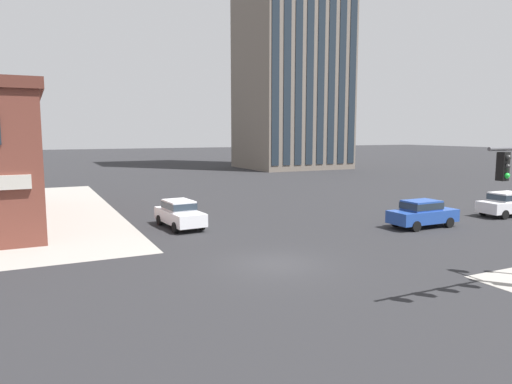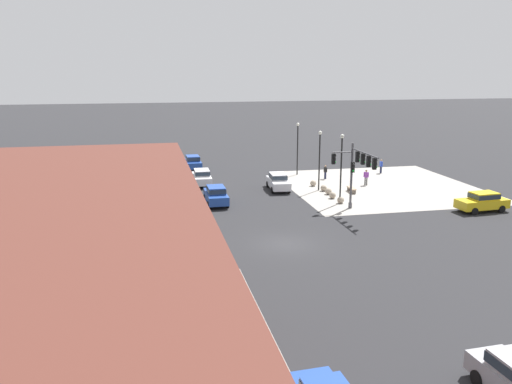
% 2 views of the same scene
% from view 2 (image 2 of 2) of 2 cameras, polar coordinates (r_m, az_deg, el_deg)
% --- Properties ---
extents(ground_plane, '(320.00, 320.00, 0.00)m').
position_cam_2_polar(ground_plane, '(37.28, 3.22, -5.61)').
color(ground_plane, '#262628').
extents(sidewalk_corner_slab, '(20.00, 19.00, 0.02)m').
position_cam_2_polar(sidewalk_corner_slab, '(56.71, 13.19, 0.63)').
color(sidewalk_corner_slab, gray).
rests_on(sidewalk_corner_slab, ground).
extents(traffic_signal_main, '(5.36, 2.09, 5.77)m').
position_cam_2_polar(traffic_signal_main, '(45.15, 10.74, 2.68)').
color(traffic_signal_main, '#4C4C51').
rests_on(traffic_signal_main, ground).
extents(bollard_sphere_curb_a, '(0.63, 0.63, 0.63)m').
position_cam_2_polar(bollard_sphere_curb_a, '(48.71, 9.11, -0.86)').
color(bollard_sphere_curb_a, gray).
rests_on(bollard_sphere_curb_a, ground).
extents(bollard_sphere_curb_b, '(0.63, 0.63, 0.63)m').
position_cam_2_polar(bollard_sphere_curb_b, '(50.37, 8.25, -0.36)').
color(bollard_sphere_curb_b, gray).
rests_on(bollard_sphere_curb_b, ground).
extents(bollard_sphere_curb_c, '(0.63, 0.63, 0.63)m').
position_cam_2_polar(bollard_sphere_curb_c, '(51.95, 7.82, 0.07)').
color(bollard_sphere_curb_c, gray).
rests_on(bollard_sphere_curb_c, ground).
extents(bollard_sphere_curb_d, '(0.63, 0.63, 0.63)m').
position_cam_2_polar(bollard_sphere_curb_d, '(53.31, 7.31, 0.42)').
color(bollard_sphere_curb_d, gray).
rests_on(bollard_sphere_curb_d, ground).
extents(bollard_sphere_curb_e, '(0.63, 0.63, 0.63)m').
position_cam_2_polar(bollard_sphere_curb_e, '(55.44, 6.18, 0.95)').
color(bollard_sphere_curb_e, gray).
rests_on(bollard_sphere_curb_e, ground).
extents(bench_near_signal, '(1.84, 0.64, 0.49)m').
position_cam_2_polar(bench_near_signal, '(53.24, 10.26, 0.31)').
color(bench_near_signal, tan).
rests_on(bench_near_signal, ground).
extents(pedestrian_near_bench, '(0.54, 0.27, 1.64)m').
position_cam_2_polar(pedestrian_near_bench, '(63.56, 13.34, 2.81)').
color(pedestrian_near_bench, '#232847').
rests_on(pedestrian_near_bench, ground).
extents(pedestrian_at_curb, '(0.52, 0.31, 1.55)m').
position_cam_2_polar(pedestrian_at_curb, '(59.14, 7.49, 2.24)').
color(pedestrian_at_curb, '#232847').
rests_on(pedestrian_at_curb, ground).
extents(pedestrian_walking_east, '(0.36, 0.47, 1.66)m').
position_cam_2_polar(pedestrian_walking_east, '(56.62, 11.79, 1.66)').
color(pedestrian_walking_east, '#333333').
rests_on(pedestrian_walking_east, ground).
extents(street_lamp_corner_near, '(0.36, 0.36, 6.33)m').
position_cam_2_polar(street_lamp_corner_near, '(47.95, 9.18, 3.28)').
color(street_lamp_corner_near, black).
rests_on(street_lamp_corner_near, ground).
extents(street_lamp_mid_sidewalk, '(0.36, 0.36, 6.01)m').
position_cam_2_polar(street_lamp_mid_sidewalk, '(52.97, 6.87, 4.10)').
color(street_lamp_mid_sidewalk, black).
rests_on(street_lamp_mid_sidewalk, ground).
extents(street_lamp_corner_far, '(0.36, 0.36, 5.99)m').
position_cam_2_polar(street_lamp_corner_far, '(60.78, 4.51, 5.31)').
color(street_lamp_corner_far, black).
rests_on(street_lamp_corner_far, ground).
extents(car_main_northbound_near, '(2.18, 4.54, 1.68)m').
position_cam_2_polar(car_main_northbound_near, '(34.38, -12.00, -5.91)').
color(car_main_northbound_near, silver).
rests_on(car_main_northbound_near, ground).
extents(car_main_northbound_far, '(4.45, 2.00, 1.68)m').
position_cam_2_polar(car_main_northbound_far, '(64.80, -6.84, 3.26)').
color(car_main_northbound_far, '#23479E').
rests_on(car_main_northbound_far, ground).
extents(car_cross_westbound, '(4.43, 1.95, 1.68)m').
position_cam_2_polar(car_cross_westbound, '(55.78, -5.86, 1.67)').
color(car_cross_westbound, silver).
rests_on(car_cross_westbound, ground).
extents(car_parked_curb, '(4.49, 2.07, 1.68)m').
position_cam_2_polar(car_parked_curb, '(53.37, 2.40, 1.20)').
color(car_parked_curb, silver).
rests_on(car_parked_curb, ground).
extents(car_main_mid, '(2.13, 4.51, 1.68)m').
position_cam_2_polar(car_main_mid, '(49.26, 23.25, -0.90)').
color(car_main_mid, gold).
rests_on(car_main_mid, ground).
extents(car_cross_far, '(4.41, 1.91, 1.68)m').
position_cam_2_polar(car_cross_far, '(47.74, -4.33, -0.27)').
color(car_cross_far, '#23479E').
rests_on(car_cross_far, ground).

